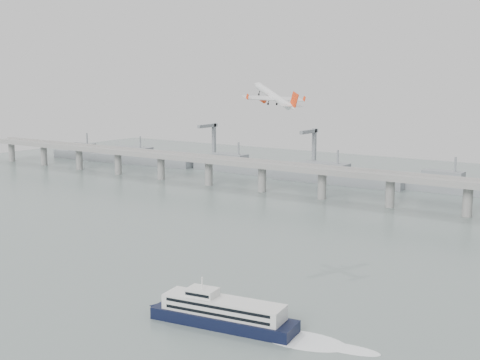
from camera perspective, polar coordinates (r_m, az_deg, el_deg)
The scene contains 5 objects.
ground at distance 277.14m, azimuth -6.55°, elevation -8.90°, with size 900.00×900.00×0.00m, color slate.
bridge at distance 439.79m, azimuth 10.67°, elevation 0.18°, with size 800.00×22.00×23.90m.
distant_fleet at distance 573.54m, azimuth -0.85°, elevation 1.31°, with size 453.00×60.90×40.00m.
ferry at distance 228.03m, azimuth -1.48°, elevation -11.75°, with size 86.58×24.13×16.37m.
airliner at distance 332.83m, azimuth 3.06°, elevation 7.40°, with size 37.50×35.44×16.19m.
Camera 1 is at (174.22, -197.38, 86.57)m, focal length 48.00 mm.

